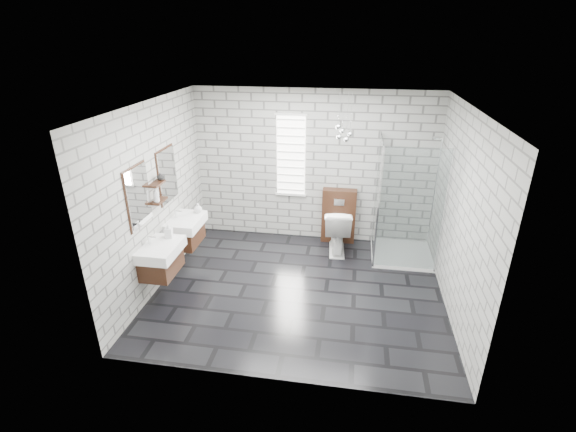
% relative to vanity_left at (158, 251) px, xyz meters
% --- Properties ---
extents(floor, '(4.20, 3.60, 0.02)m').
position_rel_vanity_left_xyz_m(floor, '(1.91, 0.49, -0.77)').
color(floor, black).
rests_on(floor, ground).
extents(ceiling, '(4.20, 3.60, 0.02)m').
position_rel_vanity_left_xyz_m(ceiling, '(1.91, 0.49, 1.95)').
color(ceiling, white).
rests_on(ceiling, wall_back).
extents(wall_back, '(4.20, 0.02, 2.70)m').
position_rel_vanity_left_xyz_m(wall_back, '(1.91, 2.30, 0.59)').
color(wall_back, '#A3A49E').
rests_on(wall_back, floor).
extents(wall_front, '(4.20, 0.02, 2.70)m').
position_rel_vanity_left_xyz_m(wall_front, '(1.91, -1.32, 0.59)').
color(wall_front, '#A3A49E').
rests_on(wall_front, floor).
extents(wall_left, '(0.02, 3.60, 2.70)m').
position_rel_vanity_left_xyz_m(wall_left, '(-0.20, 0.49, 0.59)').
color(wall_left, '#A3A49E').
rests_on(wall_left, floor).
extents(wall_right, '(0.02, 3.60, 2.70)m').
position_rel_vanity_left_xyz_m(wall_right, '(4.02, 0.49, 0.59)').
color(wall_right, '#A3A49E').
rests_on(wall_right, floor).
extents(vanity_left, '(0.47, 0.70, 1.57)m').
position_rel_vanity_left_xyz_m(vanity_left, '(0.00, 0.00, 0.00)').
color(vanity_left, '#391F11').
rests_on(vanity_left, wall_left).
extents(vanity_right, '(0.47, 0.70, 1.57)m').
position_rel_vanity_left_xyz_m(vanity_right, '(0.00, 0.91, 0.00)').
color(vanity_right, '#391F11').
rests_on(vanity_right, wall_left).
extents(shelf_lower, '(0.14, 0.30, 0.03)m').
position_rel_vanity_left_xyz_m(shelf_lower, '(-0.12, 0.44, 0.56)').
color(shelf_lower, '#391F11').
rests_on(shelf_lower, wall_left).
extents(shelf_upper, '(0.14, 0.30, 0.03)m').
position_rel_vanity_left_xyz_m(shelf_upper, '(-0.12, 0.44, 0.82)').
color(shelf_upper, '#391F11').
rests_on(shelf_upper, wall_left).
extents(window, '(0.56, 0.05, 1.48)m').
position_rel_vanity_left_xyz_m(window, '(1.51, 2.27, 0.79)').
color(window, white).
rests_on(window, wall_back).
extents(cistern_panel, '(0.60, 0.20, 1.00)m').
position_rel_vanity_left_xyz_m(cistern_panel, '(2.40, 2.19, -0.26)').
color(cistern_panel, '#391F11').
rests_on(cistern_panel, floor).
extents(flush_plate, '(0.18, 0.01, 0.12)m').
position_rel_vanity_left_xyz_m(flush_plate, '(2.40, 2.09, 0.04)').
color(flush_plate, silver).
rests_on(flush_plate, cistern_panel).
extents(shower_enclosure, '(1.00, 1.00, 2.03)m').
position_rel_vanity_left_xyz_m(shower_enclosure, '(3.41, 1.68, -0.25)').
color(shower_enclosure, white).
rests_on(shower_enclosure, floor).
extents(pendant_cluster, '(0.28, 0.23, 0.75)m').
position_rel_vanity_left_xyz_m(pendant_cluster, '(2.41, 1.85, 1.32)').
color(pendant_cluster, silver).
rests_on(pendant_cluster, ceiling).
extents(toilet, '(0.51, 0.82, 0.81)m').
position_rel_vanity_left_xyz_m(toilet, '(2.40, 1.81, -0.35)').
color(toilet, white).
rests_on(toilet, floor).
extents(soap_bottle_a, '(0.11, 0.11, 0.22)m').
position_rel_vanity_left_xyz_m(soap_bottle_a, '(0.07, 0.24, 0.20)').
color(soap_bottle_a, '#B2B2B2').
rests_on(soap_bottle_a, vanity_left).
extents(soap_bottle_b, '(0.16, 0.16, 0.16)m').
position_rel_vanity_left_xyz_m(soap_bottle_b, '(0.16, 1.16, 0.17)').
color(soap_bottle_b, '#B2B2B2').
rests_on(soap_bottle_b, vanity_right).
extents(soap_bottle_c, '(0.10, 0.10, 0.22)m').
position_rel_vanity_left_xyz_m(soap_bottle_c, '(-0.11, 0.36, 0.69)').
color(soap_bottle_c, '#B2B2B2').
rests_on(soap_bottle_c, shelf_lower).
extents(vase, '(0.12, 0.12, 0.11)m').
position_rel_vanity_left_xyz_m(vase, '(-0.11, 0.56, 0.89)').
color(vase, '#B2B2B2').
rests_on(vase, shelf_upper).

